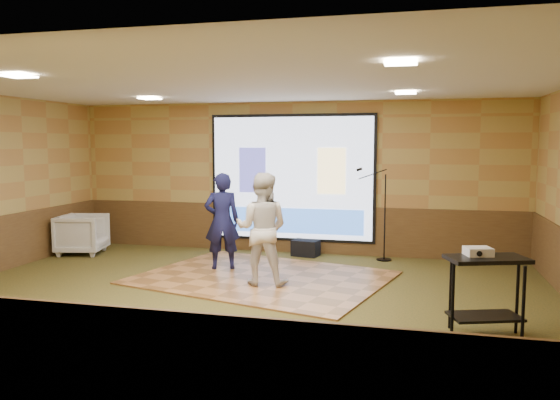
% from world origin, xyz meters
% --- Properties ---
extents(ground, '(9.00, 9.00, 0.00)m').
position_xyz_m(ground, '(0.00, 0.00, 0.00)').
color(ground, '#303819').
rests_on(ground, ground).
extents(room_shell, '(9.04, 7.04, 3.02)m').
position_xyz_m(room_shell, '(0.00, 0.00, 2.09)').
color(room_shell, '#A78D45').
rests_on(room_shell, ground).
extents(wainscot_back, '(9.00, 0.04, 0.95)m').
position_xyz_m(wainscot_back, '(0.00, 3.48, 0.47)').
color(wainscot_back, '#4B3019').
rests_on(wainscot_back, ground).
extents(wainscot_front, '(9.00, 0.04, 0.95)m').
position_xyz_m(wainscot_front, '(0.00, -3.48, 0.47)').
color(wainscot_front, '#4B3019').
rests_on(wainscot_front, ground).
extents(projector_screen, '(3.32, 0.06, 2.52)m').
position_xyz_m(projector_screen, '(0.00, 3.44, 1.47)').
color(projector_screen, black).
rests_on(projector_screen, room_shell).
extents(downlight_nw, '(0.32, 0.32, 0.02)m').
position_xyz_m(downlight_nw, '(-2.20, 1.80, 2.97)').
color(downlight_nw, beige).
rests_on(downlight_nw, room_shell).
extents(downlight_ne, '(0.32, 0.32, 0.02)m').
position_xyz_m(downlight_ne, '(2.20, 1.80, 2.97)').
color(downlight_ne, beige).
rests_on(downlight_ne, room_shell).
extents(downlight_sw, '(0.32, 0.32, 0.02)m').
position_xyz_m(downlight_sw, '(-2.20, -1.50, 2.97)').
color(downlight_sw, beige).
rests_on(downlight_sw, room_shell).
extents(downlight_se, '(0.32, 0.32, 0.02)m').
position_xyz_m(downlight_se, '(2.20, -1.50, 2.97)').
color(downlight_se, beige).
rests_on(downlight_se, room_shell).
extents(dance_floor, '(4.41, 3.76, 0.03)m').
position_xyz_m(dance_floor, '(0.00, 1.26, 0.01)').
color(dance_floor, '#A46D3C').
rests_on(dance_floor, ground).
extents(player_left, '(0.71, 0.60, 1.66)m').
position_xyz_m(player_left, '(-0.83, 1.66, 0.86)').
color(player_left, '#13143D').
rests_on(player_left, dance_floor).
extents(player_right, '(0.86, 0.68, 1.72)m').
position_xyz_m(player_right, '(0.12, 0.83, 0.89)').
color(player_right, silver).
rests_on(player_right, dance_floor).
extents(av_table, '(0.87, 0.46, 0.91)m').
position_xyz_m(av_table, '(3.17, -0.71, 0.63)').
color(av_table, black).
rests_on(av_table, ground).
extents(projector, '(0.34, 0.30, 0.09)m').
position_xyz_m(projector, '(3.08, -0.66, 0.96)').
color(projector, silver).
rests_on(projector, av_table).
extents(mic_stand, '(0.68, 0.28, 1.74)m').
position_xyz_m(mic_stand, '(1.79, 3.14, 0.49)').
color(mic_stand, black).
rests_on(mic_stand, ground).
extents(banquet_chair, '(1.03, 1.01, 0.79)m').
position_xyz_m(banquet_chair, '(-4.00, 2.33, 0.40)').
color(banquet_chair, gray).
rests_on(banquet_chair, ground).
extents(duffel_bag, '(0.55, 0.42, 0.31)m').
position_xyz_m(duffel_bag, '(0.34, 3.18, 0.16)').
color(duffel_bag, black).
rests_on(duffel_bag, ground).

